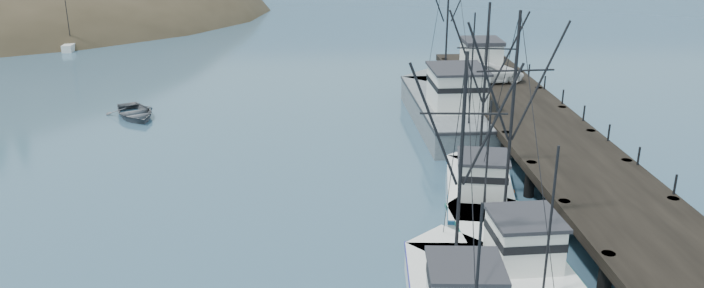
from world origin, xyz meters
The scene contains 8 objects.
pier centered at (14.00, 16.00, 1.69)m, with size 6.00×44.00×2.00m.
moored_sailboats centered at (-34.27, 60.26, 0.33)m, with size 19.69×17.43×6.35m.
trawler_near centered at (8.16, 3.42, 0.82)m, with size 4.08×11.26×11.41m.
trawler_far centered at (8.42, 10.11, 0.82)m, with size 4.91×10.51×10.79m.
work_vessel centered at (9.49, 24.17, 1.23)m, with size 5.25×16.66×13.81m.
pier_shed centered at (13.23, 30.50, 3.42)m, with size 3.00×3.20×2.80m.
pickup_truck centered at (13.31, 27.94, 2.74)m, with size 2.44×5.30×1.47m, color white.
motorboat centered at (-13.36, 26.82, 0.00)m, with size 3.55×4.97×1.03m, color #4F5157.
Camera 1 is at (-0.15, -22.43, 15.21)m, focal length 35.00 mm.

